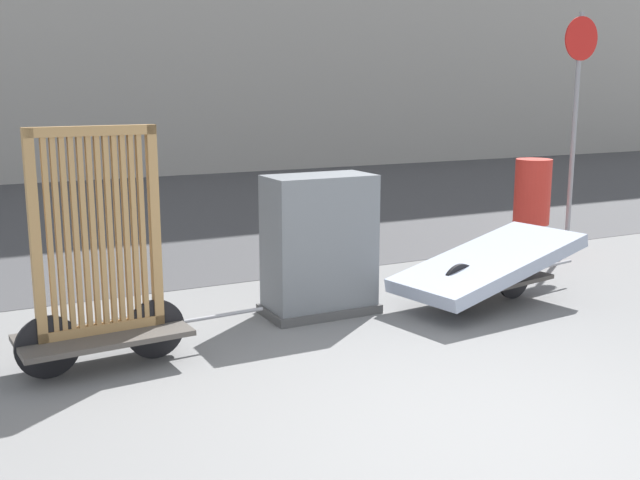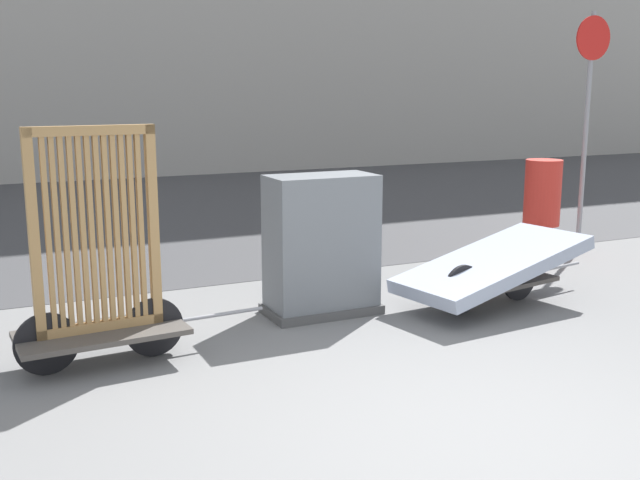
{
  "view_description": "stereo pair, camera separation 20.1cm",
  "coord_description": "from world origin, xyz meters",
  "px_view_note": "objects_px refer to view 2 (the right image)",
  "views": [
    {
      "loc": [
        -2.76,
        -3.17,
        2.03
      ],
      "look_at": [
        0.0,
        2.24,
        0.8
      ],
      "focal_mm": 42.0,
      "sensor_mm": 36.0,
      "label": 1
    },
    {
      "loc": [
        -2.58,
        -3.26,
        2.03
      ],
      "look_at": [
        0.0,
        2.24,
        0.8
      ],
      "focal_mm": 42.0,
      "sensor_mm": 36.0,
      "label": 2
    }
  ],
  "objects_px": {
    "bike_cart_with_mattress": "(493,267)",
    "trash_bin": "(543,193)",
    "sign_post": "(588,103)",
    "utility_cabinet": "(321,250)",
    "bike_cart_with_bedframe": "(99,278)"
  },
  "relations": [
    {
      "from": "bike_cart_with_bedframe",
      "to": "trash_bin",
      "type": "xyz_separation_m",
      "value": [
        5.48,
        1.5,
        0.12
      ]
    },
    {
      "from": "bike_cart_with_mattress",
      "to": "sign_post",
      "type": "xyz_separation_m",
      "value": [
        2.52,
        1.5,
        1.47
      ]
    },
    {
      "from": "bike_cart_with_mattress",
      "to": "utility_cabinet",
      "type": "xyz_separation_m",
      "value": [
        -1.55,
        0.5,
        0.21
      ]
    },
    {
      "from": "bike_cart_with_mattress",
      "to": "trash_bin",
      "type": "distance_m",
      "value": 2.45
    },
    {
      "from": "bike_cart_with_mattress",
      "to": "sign_post",
      "type": "bearing_deg",
      "value": 20.72
    },
    {
      "from": "bike_cart_with_mattress",
      "to": "bike_cart_with_bedframe",
      "type": "bearing_deg",
      "value": 170.01
    },
    {
      "from": "bike_cart_with_bedframe",
      "to": "bike_cart_with_mattress",
      "type": "distance_m",
      "value": 3.59
    },
    {
      "from": "bike_cart_with_mattress",
      "to": "trash_bin",
      "type": "xyz_separation_m",
      "value": [
        1.9,
        1.5,
        0.4
      ]
    },
    {
      "from": "trash_bin",
      "to": "utility_cabinet",
      "type": "bearing_deg",
      "value": -163.74
    },
    {
      "from": "bike_cart_with_mattress",
      "to": "trash_bin",
      "type": "relative_size",
      "value": 1.91
    },
    {
      "from": "trash_bin",
      "to": "sign_post",
      "type": "xyz_separation_m",
      "value": [
        0.62,
        -0.01,
        1.07
      ]
    },
    {
      "from": "trash_bin",
      "to": "sign_post",
      "type": "distance_m",
      "value": 1.24
    },
    {
      "from": "bike_cart_with_bedframe",
      "to": "trash_bin",
      "type": "height_order",
      "value": "bike_cart_with_bedframe"
    },
    {
      "from": "utility_cabinet",
      "to": "trash_bin",
      "type": "distance_m",
      "value": 3.59
    },
    {
      "from": "utility_cabinet",
      "to": "sign_post",
      "type": "relative_size",
      "value": 0.43
    }
  ]
}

